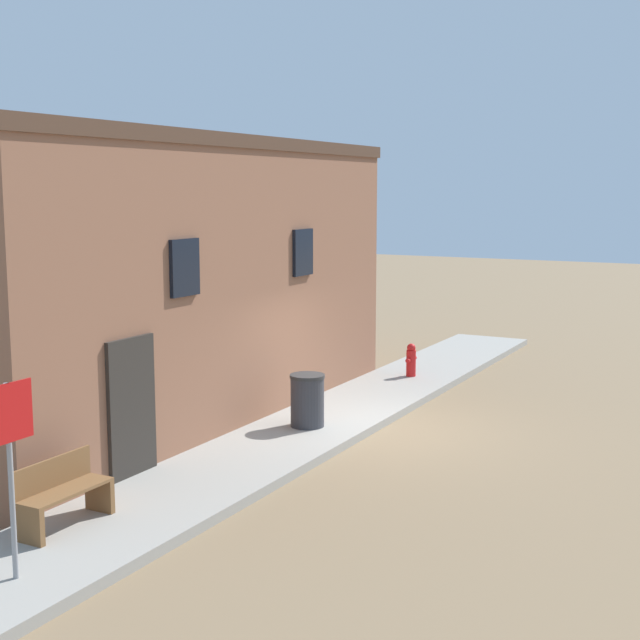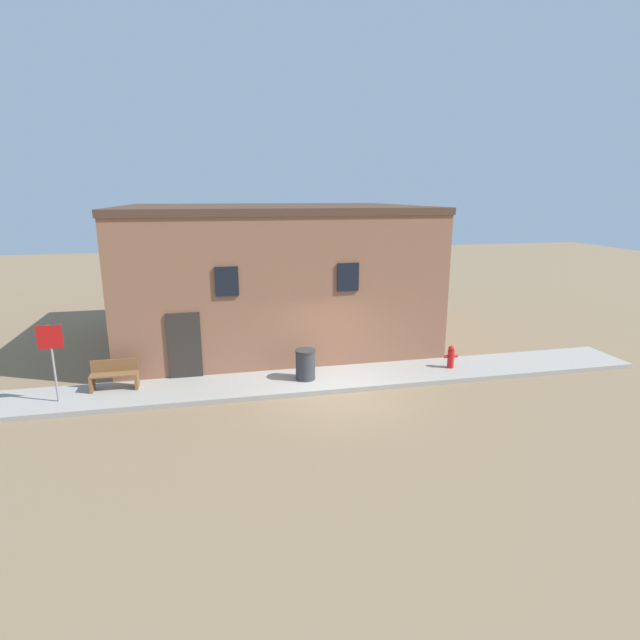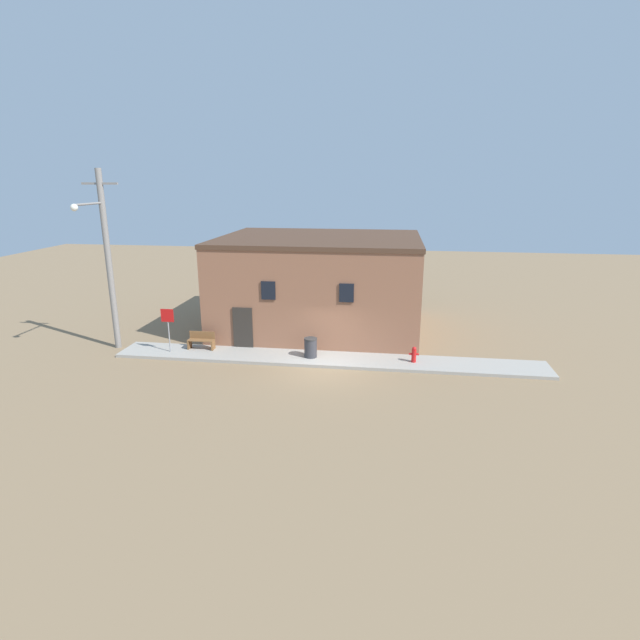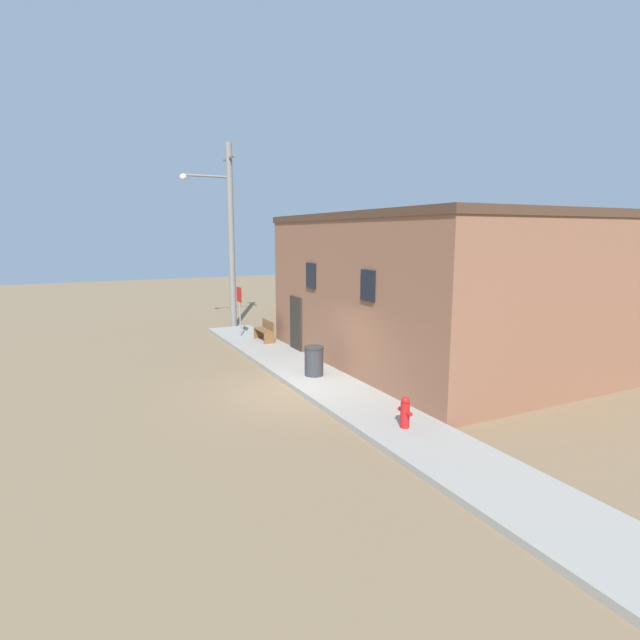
{
  "view_description": "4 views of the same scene",
  "coord_description": "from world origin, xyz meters",
  "px_view_note": "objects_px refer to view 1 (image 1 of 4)",
  "views": [
    {
      "loc": [
        -14.27,
        -6.38,
        4.33
      ],
      "look_at": [
        -0.33,
        1.01,
        2.0
      ],
      "focal_mm": 50.0,
      "sensor_mm": 36.0,
      "label": 1
    },
    {
      "loc": [
        -3.48,
        -13.17,
        5.67
      ],
      "look_at": [
        -0.33,
        1.01,
        2.0
      ],
      "focal_mm": 28.0,
      "sensor_mm": 36.0,
      "label": 2
    },
    {
      "loc": [
        2.81,
        -21.08,
        8.33
      ],
      "look_at": [
        -0.33,
        1.01,
        2.0
      ],
      "focal_mm": 28.0,
      "sensor_mm": 36.0,
      "label": 3
    },
    {
      "loc": [
        12.98,
        -5.65,
        4.58
      ],
      "look_at": [
        -0.33,
        1.01,
        2.0
      ],
      "focal_mm": 28.0,
      "sensor_mm": 36.0,
      "label": 4
    }
  ],
  "objects_px": {
    "fire_hydrant": "(411,360)",
    "bench": "(62,494)",
    "trash_bin": "(307,400)",
    "stop_sign": "(10,444)"
  },
  "relations": [
    {
      "from": "fire_hydrant",
      "to": "stop_sign",
      "type": "xyz_separation_m",
      "value": [
        -11.79,
        -0.21,
        1.13
      ]
    },
    {
      "from": "fire_hydrant",
      "to": "bench",
      "type": "bearing_deg",
      "value": 177.61
    },
    {
      "from": "fire_hydrant",
      "to": "trash_bin",
      "type": "relative_size",
      "value": 0.79
    },
    {
      "from": "fire_hydrant",
      "to": "bench",
      "type": "relative_size",
      "value": 0.57
    },
    {
      "from": "stop_sign",
      "to": "bench",
      "type": "bearing_deg",
      "value": 25.14
    },
    {
      "from": "fire_hydrant",
      "to": "trash_bin",
      "type": "xyz_separation_m",
      "value": [
        -4.84,
        0.01,
        0.1
      ]
    },
    {
      "from": "fire_hydrant",
      "to": "stop_sign",
      "type": "height_order",
      "value": "stop_sign"
    },
    {
      "from": "fire_hydrant",
      "to": "stop_sign",
      "type": "bearing_deg",
      "value": -178.98
    },
    {
      "from": "stop_sign",
      "to": "bench",
      "type": "relative_size",
      "value": 1.65
    },
    {
      "from": "trash_bin",
      "to": "bench",
      "type": "bearing_deg",
      "value": 175.63
    }
  ]
}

